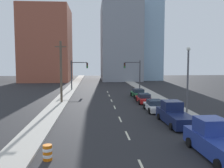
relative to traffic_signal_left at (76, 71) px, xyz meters
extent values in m
cube|color=#ADA89E|center=(-1.36, 3.10, -3.84)|extent=(2.34, 99.48, 0.16)
cube|color=#ADA89E|center=(13.90, 3.10, -3.84)|extent=(2.34, 99.48, 0.16)
cube|color=beige|center=(6.27, -38.16, -3.92)|extent=(0.16, 2.40, 0.01)
cube|color=beige|center=(6.27, -31.96, -3.92)|extent=(0.16, 2.40, 0.01)
cube|color=beige|center=(6.27, -26.28, -3.92)|extent=(0.16, 2.40, 0.01)
cube|color=beige|center=(6.27, -19.48, -3.92)|extent=(0.16, 2.40, 0.01)
cube|color=beige|center=(6.27, -13.98, -3.92)|extent=(0.16, 2.40, 0.01)
cube|color=beige|center=(6.27, -8.21, -3.92)|extent=(0.16, 2.40, 0.01)
cube|color=beige|center=(6.27, -3.19, -3.92)|extent=(0.16, 2.40, 0.01)
cube|color=#9E513D|center=(-10.48, 25.81, 7.05)|extent=(14.00, 16.00, 21.95)
cube|color=gray|center=(12.15, 29.81, 8.04)|extent=(12.00, 20.00, 23.92)
cube|color=#8CADC6|center=(18.60, 33.81, 14.44)|extent=(13.00, 20.00, 36.74)
cylinder|color=#38383D|center=(-0.96, 0.00, -0.85)|extent=(0.24, 0.24, 6.15)
cylinder|color=#38383D|center=(0.66, 0.00, 1.82)|extent=(3.23, 0.16, 0.16)
cube|color=black|center=(2.27, 0.00, 1.19)|extent=(0.34, 0.32, 1.10)
cylinder|color=#4C0C0C|center=(2.27, -0.17, 1.53)|extent=(0.22, 0.04, 0.22)
cylinder|color=#593F0C|center=(2.27, -0.17, 1.19)|extent=(0.22, 0.04, 0.22)
cylinder|color=#26E53F|center=(2.27, -0.17, 0.85)|extent=(0.22, 0.04, 0.22)
cylinder|color=#38383D|center=(13.24, 0.00, -0.85)|extent=(0.24, 0.24, 6.15)
cylinder|color=#38383D|center=(11.62, 0.00, 1.82)|extent=(3.23, 0.16, 0.16)
cube|color=black|center=(10.01, 0.00, 1.19)|extent=(0.34, 0.32, 1.10)
cylinder|color=#4C0C0C|center=(10.01, -0.17, 1.53)|extent=(0.22, 0.04, 0.22)
cylinder|color=#593F0C|center=(10.01, -0.17, 1.19)|extent=(0.22, 0.04, 0.22)
cylinder|color=#26E53F|center=(10.01, -0.17, 0.85)|extent=(0.22, 0.04, 0.22)
cylinder|color=brown|center=(-1.06, -15.58, 0.50)|extent=(0.32, 0.32, 8.84)
cube|color=brown|center=(-1.06, -15.58, 4.12)|extent=(1.60, 0.14, 0.14)
cylinder|color=orange|center=(0.74, -36.63, -3.83)|extent=(0.56, 0.56, 0.19)
cylinder|color=white|center=(0.74, -36.63, -3.64)|extent=(0.56, 0.56, 0.19)
cylinder|color=orange|center=(0.74, -36.63, -3.45)|extent=(0.56, 0.56, 0.19)
cylinder|color=white|center=(0.74, -36.63, -3.26)|extent=(0.56, 0.56, 0.19)
cylinder|color=orange|center=(0.74, -36.63, -3.07)|extent=(0.56, 0.56, 0.19)
cylinder|color=#4C4C51|center=(14.17, -24.17, -0.35)|extent=(0.20, 0.20, 7.15)
sphere|color=white|center=(14.17, -24.17, 3.45)|extent=(0.44, 0.44, 0.44)
cube|color=navy|center=(11.24, -36.91, -3.20)|extent=(2.12, 6.27, 1.07)
cube|color=navy|center=(11.21, -35.98, -2.16)|extent=(1.77, 1.91, 1.02)
cylinder|color=black|center=(10.18, -35.01, -3.59)|extent=(0.24, 0.68, 0.68)
cylinder|color=black|center=(12.20, -34.96, -3.59)|extent=(0.24, 0.68, 0.68)
cylinder|color=black|center=(10.28, -38.87, -3.59)|extent=(0.24, 0.68, 0.68)
cube|color=#141E47|center=(11.28, -28.65, -3.26)|extent=(2.08, 6.35, 0.98)
cube|color=#141E47|center=(11.26, -27.70, -2.30)|extent=(1.78, 1.92, 0.94)
cylinder|color=black|center=(10.22, -26.71, -3.62)|extent=(0.23, 0.62, 0.62)
cylinder|color=black|center=(12.27, -26.67, -3.62)|extent=(0.23, 0.62, 0.62)
cylinder|color=black|center=(10.28, -30.62, -3.62)|extent=(0.23, 0.62, 0.62)
cylinder|color=black|center=(12.33, -30.59, -3.62)|extent=(0.23, 0.62, 0.62)
cube|color=silver|center=(10.88, -22.35, -3.44)|extent=(1.92, 4.67, 0.60)
cube|color=#1E2838|center=(10.88, -22.35, -2.85)|extent=(1.67, 2.10, 0.57)
cylinder|color=black|center=(9.92, -20.90, -3.58)|extent=(0.22, 0.68, 0.68)
cylinder|color=black|center=(11.87, -20.92, -3.58)|extent=(0.22, 0.68, 0.68)
cylinder|color=black|center=(9.90, -23.79, -3.58)|extent=(0.22, 0.68, 0.68)
cylinder|color=black|center=(11.85, -23.80, -3.58)|extent=(0.22, 0.68, 0.68)
cube|color=red|center=(10.79, -16.40, -3.44)|extent=(1.82, 4.58, 0.59)
cube|color=#1E2838|center=(10.79, -16.40, -2.85)|extent=(1.58, 2.07, 0.57)
cylinder|color=black|center=(9.89, -14.98, -3.58)|extent=(0.23, 0.70, 0.69)
cylinder|color=black|center=(11.72, -15.00, -3.58)|extent=(0.23, 0.70, 0.69)
cylinder|color=black|center=(9.85, -17.80, -3.58)|extent=(0.23, 0.70, 0.69)
cylinder|color=black|center=(11.68, -17.83, -3.58)|extent=(0.23, 0.70, 0.69)
cube|color=#1E6033|center=(10.99, -10.68, -3.44)|extent=(2.01, 4.57, 0.62)
cube|color=#1E2838|center=(10.99, -10.68, -2.83)|extent=(1.69, 2.09, 0.58)
cylinder|color=black|center=(9.99, -9.32, -3.60)|extent=(0.25, 0.65, 0.64)
cylinder|color=black|center=(11.88, -9.25, -3.60)|extent=(0.25, 0.65, 0.64)
cylinder|color=black|center=(10.10, -12.11, -3.60)|extent=(0.25, 0.65, 0.64)
cylinder|color=black|center=(12.00, -12.03, -3.60)|extent=(0.25, 0.65, 0.64)
camera|label=1|loc=(3.55, -51.52, 2.06)|focal=40.00mm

